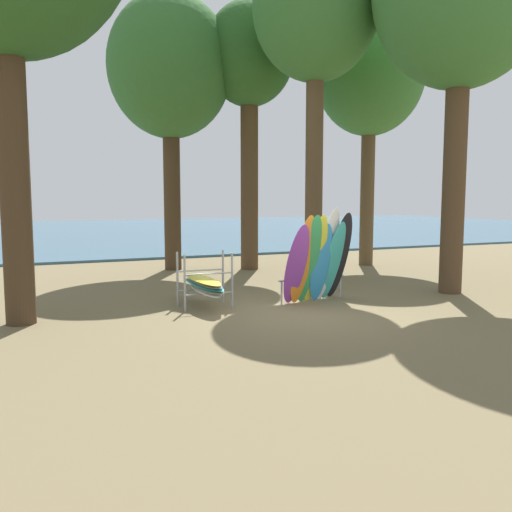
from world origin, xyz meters
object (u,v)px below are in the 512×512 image
Objects in this scene: tree_mid_behind at (316,12)px; board_storage_rack at (205,284)px; tree_deep_back at (249,62)px; leaning_board_pile at (318,260)px; tree_far_right_back at (170,69)px; tree_far_left_back at (370,74)px.

tree_mid_behind reaches higher than board_storage_rack.
tree_deep_back is at bearing 101.80° from tree_mid_behind.
leaning_board_pile is 2.72m from board_storage_rack.
leaning_board_pile is (1.62, -7.12, -5.69)m from tree_far_right_back.
tree_deep_back is 3.98× the size of leaning_board_pile.
tree_mid_behind is at bearing -144.66° from tree_far_left_back.
tree_far_right_back is at bearing 167.10° from tree_far_left_back.
tree_far_left_back is 4.06× the size of leaning_board_pile.
tree_far_left_back reaches higher than board_storage_rack.
tree_far_left_back is 0.99× the size of tree_far_right_back.
board_storage_rack is (-2.61, 0.59, -0.50)m from leaning_board_pile.
tree_far_right_back is 4.30× the size of board_storage_rack.
tree_deep_back is at bearing 58.35° from board_storage_rack.
tree_far_right_back is 2.64m from tree_deep_back.
tree_far_left_back is 7.00m from tree_far_right_back.
tree_far_right_back is at bearing 81.34° from board_storage_rack.
tree_far_left_back is at bearing 32.41° from board_storage_rack.
tree_mid_behind is at bearing 62.70° from leaning_board_pile.
tree_deep_back is 8.60m from leaning_board_pile.
board_storage_rack is at bearing -150.38° from tree_mid_behind.
board_storage_rack is (-0.99, -6.52, -6.18)m from tree_far_right_back.
tree_mid_behind reaches higher than tree_far_right_back.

